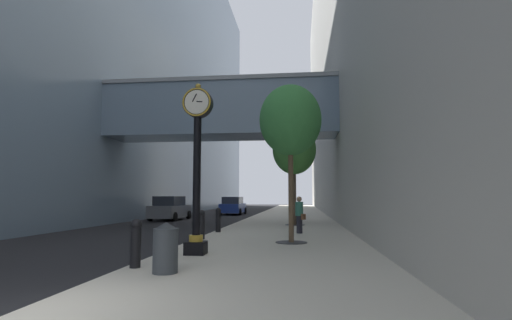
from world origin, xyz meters
TOP-DOWN VIEW (x-y plane):
  - ground_plane at (0.00, 27.00)m, footprint 110.00×110.00m
  - sidewalk_right at (3.10, 30.00)m, footprint 6.19×80.00m
  - building_block_left at (-12.32, 29.93)m, footprint 23.39×80.00m
  - building_block_right at (10.69, 30.00)m, footprint 9.00×80.00m
  - street_clock at (1.09, 5.72)m, footprint 0.84×0.55m
  - bollard_nearest at (0.28, 3.60)m, footprint 0.25×0.25m
  - bollard_third at (0.28, 9.50)m, footprint 0.25×0.25m
  - bollard_fourth at (0.28, 12.45)m, footprint 0.25×0.25m
  - street_tree_near at (3.64, 8.77)m, footprint 2.20×2.20m
  - street_tree_mid_near at (3.64, 17.21)m, footprint 2.47×2.47m
  - trash_bin at (1.16, 3.08)m, footprint 0.53×0.53m
  - pedestrian_walking at (3.91, 12.26)m, footprint 0.52×0.49m
  - car_blue_near at (-2.52, 32.34)m, footprint 2.13×4.55m
  - car_grey_mid at (-5.60, 23.08)m, footprint 2.16×4.55m

SIDE VIEW (x-z plane):
  - ground_plane at x=0.00m, z-range 0.00..0.00m
  - sidewalk_right at x=3.10m, z-range 0.00..0.14m
  - trash_bin at x=1.16m, z-range 0.15..1.20m
  - bollard_nearest at x=0.28m, z-range 0.17..1.25m
  - bollard_third at x=0.28m, z-range 0.17..1.25m
  - bollard_fourth at x=0.28m, z-range 0.17..1.25m
  - car_blue_near at x=-2.52m, z-range -0.03..1.68m
  - car_grey_mid at x=-5.60m, z-range -0.03..1.72m
  - pedestrian_walking at x=3.91m, z-range 0.17..1.76m
  - street_clock at x=1.09m, z-range 0.38..5.19m
  - street_tree_mid_near at x=3.64m, z-range 1.54..7.22m
  - street_tree_near at x=3.64m, z-range 1.62..7.18m
  - building_block_right at x=10.69m, z-range 0.00..32.10m
  - building_block_left at x=-12.32m, z-range -0.07..34.88m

